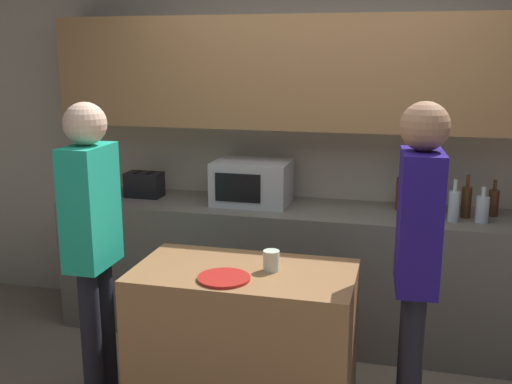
% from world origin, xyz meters
% --- Properties ---
extents(back_wall, '(6.40, 0.40, 2.70)m').
position_xyz_m(back_wall, '(0.00, 1.66, 1.54)').
color(back_wall, '#B2A893').
rests_on(back_wall, ground_plane).
extents(back_counter, '(3.60, 0.62, 0.93)m').
position_xyz_m(back_counter, '(0.00, 1.39, 0.46)').
color(back_counter, '#6B665B').
rests_on(back_counter, ground_plane).
extents(kitchen_island, '(1.13, 0.62, 0.88)m').
position_xyz_m(kitchen_island, '(-0.20, 0.27, 0.44)').
color(kitchen_island, '#996B42').
rests_on(kitchen_island, ground_plane).
extents(microwave, '(0.52, 0.39, 0.30)m').
position_xyz_m(microwave, '(-0.46, 1.43, 1.08)').
color(microwave, '#B7BABC').
rests_on(microwave, back_counter).
extents(toaster, '(0.26, 0.16, 0.18)m').
position_xyz_m(toaster, '(-1.27, 1.43, 1.02)').
color(toaster, black).
rests_on(toaster, back_counter).
extents(bottle_0, '(0.08, 0.08, 0.30)m').
position_xyz_m(bottle_0, '(0.56, 1.50, 1.05)').
color(bottle_0, maroon).
rests_on(bottle_0, back_counter).
extents(bottle_1, '(0.09, 0.09, 0.27)m').
position_xyz_m(bottle_1, '(0.62, 1.46, 1.03)').
color(bottle_1, black).
rests_on(bottle_1, back_counter).
extents(bottle_2, '(0.08, 0.08, 0.30)m').
position_xyz_m(bottle_2, '(0.70, 1.32, 1.04)').
color(bottle_2, '#194723').
rests_on(bottle_2, back_counter).
extents(bottle_3, '(0.09, 0.09, 0.27)m').
position_xyz_m(bottle_3, '(0.79, 1.47, 1.03)').
color(bottle_3, '#194723').
rests_on(bottle_3, back_counter).
extents(bottle_4, '(0.07, 0.07, 0.27)m').
position_xyz_m(bottle_4, '(0.87, 1.29, 1.03)').
color(bottle_4, silver).
rests_on(bottle_4, back_counter).
extents(bottle_5, '(0.06, 0.06, 0.28)m').
position_xyz_m(bottle_5, '(0.96, 1.40, 1.04)').
color(bottle_5, '#472814').
rests_on(bottle_5, back_counter).
extents(bottle_6, '(0.08, 0.08, 0.23)m').
position_xyz_m(bottle_6, '(1.05, 1.31, 1.02)').
color(bottle_6, silver).
rests_on(bottle_6, back_counter).
extents(bottle_7, '(0.07, 0.07, 0.24)m').
position_xyz_m(bottle_7, '(1.13, 1.48, 1.02)').
color(bottle_7, '#472814').
rests_on(bottle_7, back_counter).
extents(plate_on_island, '(0.26, 0.26, 0.01)m').
position_xyz_m(plate_on_island, '(-0.26, 0.11, 0.89)').
color(plate_on_island, red).
rests_on(plate_on_island, kitchen_island).
extents(cup_0, '(0.08, 0.08, 0.11)m').
position_xyz_m(cup_0, '(-0.06, 0.29, 0.93)').
color(cup_0, silver).
rests_on(cup_0, kitchen_island).
extents(person_left, '(0.23, 0.34, 1.71)m').
position_xyz_m(person_left, '(-1.05, 0.26, 1.03)').
color(person_left, black).
rests_on(person_left, ground_plane).
extents(person_center, '(0.23, 0.35, 1.75)m').
position_xyz_m(person_center, '(0.64, 0.32, 1.05)').
color(person_center, black).
rests_on(person_center, ground_plane).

